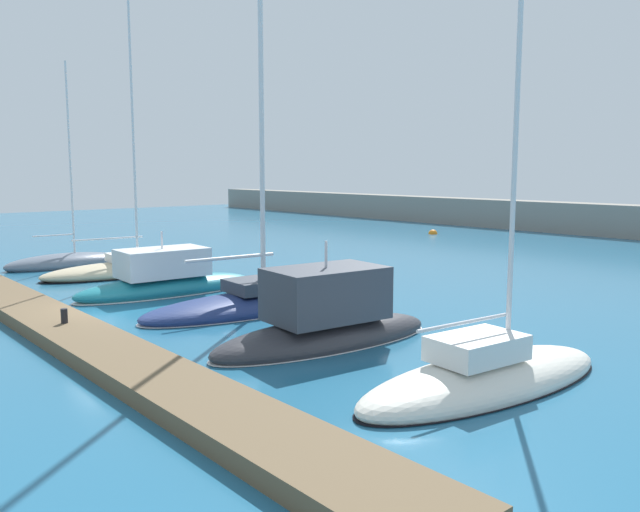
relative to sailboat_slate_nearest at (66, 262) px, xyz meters
name	(u,v)px	position (x,y,z in m)	size (l,w,h in m)	color
ground_plane	(108,318)	(12.86, -3.05, -0.25)	(120.00, 120.00, 0.00)	#236084
dock_pier	(49,321)	(12.86, -4.98, -0.04)	(32.76, 1.97, 0.42)	brown
breakwater_seawall	(639,222)	(12.86, 36.98, 0.96)	(108.00, 2.36, 2.42)	gray
sailboat_slate_nearest	(66,262)	(0.00, 0.00, 0.00)	(2.17, 6.13, 10.75)	slate
sailboat_sand_second	(131,268)	(4.61, 1.46, 0.06)	(3.27, 8.54, 17.18)	beige
motorboat_teal_third	(167,280)	(10.06, 0.58, 0.30)	(2.66, 7.76, 2.81)	#19707F
sailboat_navy_fourth	(257,301)	(14.97, 1.63, 0.07)	(3.48, 9.08, 16.82)	navy
motorboat_charcoal_fifth	(327,323)	(20.07, 0.53, 0.37)	(3.02, 7.58, 3.42)	#2D2D33
sailboat_ivory_sixth	(485,377)	(25.35, 0.82, 0.01)	(3.11, 7.78, 16.38)	silver
mooring_buoy_orange	(433,234)	(1.05, 27.96, -0.25)	(0.71, 0.71, 0.71)	orange
dock_bollard	(64,316)	(14.35, -4.98, 0.39)	(0.20, 0.20, 0.44)	black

